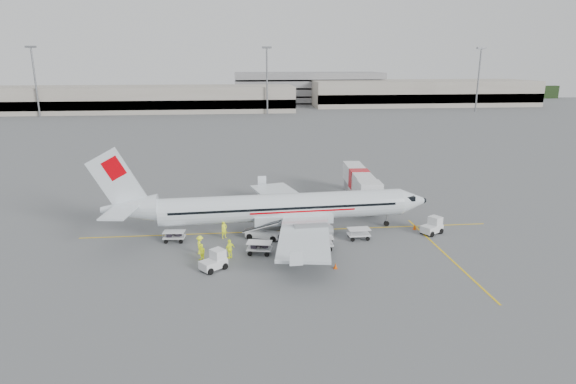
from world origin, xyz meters
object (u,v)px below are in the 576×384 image
object	(u,v)px
belt_loader	(263,227)
tug_fore	(432,226)
aircraft	(284,189)
tug_mid	(322,234)
jet_bridge	(359,186)
tug_aft	(213,260)

from	to	relation	value
belt_loader	tug_fore	world-z (taller)	belt_loader
aircraft	tug_mid	xyz separation A→B (m)	(3.56, -3.27, -3.89)
jet_bridge	tug_fore	world-z (taller)	jet_bridge
belt_loader	aircraft	bearing A→B (deg)	59.99
belt_loader	tug_aft	bearing A→B (deg)	-101.46
tug_aft	aircraft	bearing A→B (deg)	13.93
tug_fore	tug_aft	bearing A→B (deg)	165.82
aircraft	tug_fore	xyz separation A→B (m)	(15.57, -2.25, -3.82)
tug_fore	aircraft	bearing A→B (deg)	140.83
tug_fore	jet_bridge	bearing A→B (deg)	79.54
belt_loader	tug_aft	xyz separation A→B (m)	(-4.79, -7.29, -0.39)
aircraft	jet_bridge	size ratio (longest dim) A/B	2.14
aircraft	tug_fore	distance (m)	16.19
belt_loader	tug_fore	bearing A→B (deg)	20.38
aircraft	jet_bridge	world-z (taller)	aircraft
tug_fore	tug_mid	world-z (taller)	tug_fore
tug_mid	tug_aft	size ratio (longest dim) A/B	0.94
aircraft	tug_fore	world-z (taller)	aircraft
jet_bridge	tug_aft	bearing A→B (deg)	-129.39
jet_bridge	tug_aft	world-z (taller)	jet_bridge
belt_loader	tug_mid	distance (m)	6.03
belt_loader	tug_fore	xyz separation A→B (m)	(17.84, -0.46, -0.37)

